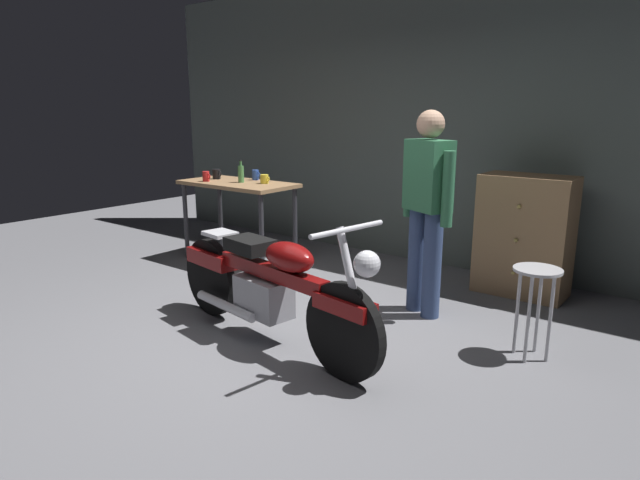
{
  "coord_description": "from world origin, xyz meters",
  "views": [
    {
      "loc": [
        2.6,
        -2.66,
        1.68
      ],
      "look_at": [
        0.0,
        0.7,
        0.65
      ],
      "focal_mm": 30.59,
      "sensor_mm": 36.0,
      "label": 1
    }
  ],
  "objects_px": {
    "shop_stool": "(536,289)",
    "mug_red_diner": "(206,176)",
    "mug_blue_enamel": "(256,175)",
    "motorcycle": "(269,284)",
    "mug_yellow_tall": "(265,179)",
    "mug_black_matte": "(217,174)",
    "person_standing": "(427,205)",
    "wooden_dresser": "(524,236)",
    "bottle": "(241,173)"
  },
  "relations": [
    {
      "from": "mug_blue_enamel",
      "to": "mug_yellow_tall",
      "type": "relative_size",
      "value": 0.94
    },
    {
      "from": "shop_stool",
      "to": "mug_red_diner",
      "type": "bearing_deg",
      "value": 175.38
    },
    {
      "from": "shop_stool",
      "to": "bottle",
      "type": "height_order",
      "value": "bottle"
    },
    {
      "from": "motorcycle",
      "to": "mug_blue_enamel",
      "type": "xyz_separation_m",
      "value": [
        -1.71,
        1.64,
        0.51
      ]
    },
    {
      "from": "mug_black_matte",
      "to": "bottle",
      "type": "distance_m",
      "value": 0.44
    },
    {
      "from": "motorcycle",
      "to": "bottle",
      "type": "relative_size",
      "value": 9.02
    },
    {
      "from": "motorcycle",
      "to": "person_standing",
      "type": "bearing_deg",
      "value": 72.9
    },
    {
      "from": "person_standing",
      "to": "mug_black_matte",
      "type": "relative_size",
      "value": 13.21
    },
    {
      "from": "person_standing",
      "to": "bottle",
      "type": "bearing_deg",
      "value": 20.49
    },
    {
      "from": "mug_black_matte",
      "to": "mug_red_diner",
      "type": "xyz_separation_m",
      "value": [
        0.07,
        -0.21,
        -0.0
      ]
    },
    {
      "from": "bottle",
      "to": "shop_stool",
      "type": "bearing_deg",
      "value": -8.1
    },
    {
      "from": "mug_yellow_tall",
      "to": "bottle",
      "type": "relative_size",
      "value": 0.49
    },
    {
      "from": "wooden_dresser",
      "to": "mug_black_matte",
      "type": "bearing_deg",
      "value": -165.84
    },
    {
      "from": "wooden_dresser",
      "to": "mug_black_matte",
      "type": "relative_size",
      "value": 8.7
    },
    {
      "from": "shop_stool",
      "to": "mug_blue_enamel",
      "type": "bearing_deg",
      "value": 167.79
    },
    {
      "from": "person_standing",
      "to": "mug_blue_enamel",
      "type": "relative_size",
      "value": 14.93
    },
    {
      "from": "mug_black_matte",
      "to": "mug_blue_enamel",
      "type": "xyz_separation_m",
      "value": [
        0.41,
        0.21,
        0.0
      ]
    },
    {
      "from": "mug_red_diner",
      "to": "bottle",
      "type": "relative_size",
      "value": 0.46
    },
    {
      "from": "mug_yellow_tall",
      "to": "mug_black_matte",
      "type": "bearing_deg",
      "value": -175.65
    },
    {
      "from": "shop_stool",
      "to": "mug_red_diner",
      "type": "distance_m",
      "value": 3.68
    },
    {
      "from": "mug_black_matte",
      "to": "mug_yellow_tall",
      "type": "xyz_separation_m",
      "value": [
        0.69,
        0.05,
        -0.01
      ]
    },
    {
      "from": "bottle",
      "to": "person_standing",
      "type": "bearing_deg",
      "value": -4.06
    },
    {
      "from": "person_standing",
      "to": "mug_black_matte",
      "type": "distance_m",
      "value": 2.73
    },
    {
      "from": "mug_black_matte",
      "to": "mug_red_diner",
      "type": "height_order",
      "value": "mug_black_matte"
    },
    {
      "from": "mug_blue_enamel",
      "to": "bottle",
      "type": "bearing_deg",
      "value": -84.46
    },
    {
      "from": "motorcycle",
      "to": "shop_stool",
      "type": "relative_size",
      "value": 3.4
    },
    {
      "from": "mug_blue_enamel",
      "to": "shop_stool",
      "type": "bearing_deg",
      "value": -12.21
    },
    {
      "from": "wooden_dresser",
      "to": "mug_blue_enamel",
      "type": "relative_size",
      "value": 9.83
    },
    {
      "from": "person_standing",
      "to": "bottle",
      "type": "xyz_separation_m",
      "value": [
        -2.29,
        0.16,
        0.07
      ]
    },
    {
      "from": "mug_black_matte",
      "to": "bottle",
      "type": "height_order",
      "value": "bottle"
    },
    {
      "from": "wooden_dresser",
      "to": "mug_black_matte",
      "type": "height_order",
      "value": "wooden_dresser"
    },
    {
      "from": "mug_yellow_tall",
      "to": "shop_stool",
      "type": "bearing_deg",
      "value": -10.51
    },
    {
      "from": "mug_red_diner",
      "to": "shop_stool",
      "type": "bearing_deg",
      "value": -4.62
    },
    {
      "from": "mug_blue_enamel",
      "to": "bottle",
      "type": "height_order",
      "value": "bottle"
    },
    {
      "from": "shop_stool",
      "to": "person_standing",
      "type": "bearing_deg",
      "value": 162.85
    },
    {
      "from": "motorcycle",
      "to": "shop_stool",
      "type": "height_order",
      "value": "motorcycle"
    },
    {
      "from": "shop_stool",
      "to": "mug_red_diner",
      "type": "height_order",
      "value": "mug_red_diner"
    },
    {
      "from": "person_standing",
      "to": "shop_stool",
      "type": "relative_size",
      "value": 2.61
    },
    {
      "from": "motorcycle",
      "to": "wooden_dresser",
      "type": "bearing_deg",
      "value": 73.24
    },
    {
      "from": "person_standing",
      "to": "mug_black_matte",
      "type": "height_order",
      "value": "person_standing"
    },
    {
      "from": "mug_red_diner",
      "to": "bottle",
      "type": "distance_m",
      "value": 0.41
    },
    {
      "from": "wooden_dresser",
      "to": "mug_blue_enamel",
      "type": "bearing_deg",
      "value": -167.85
    },
    {
      "from": "shop_stool",
      "to": "mug_red_diner",
      "type": "relative_size",
      "value": 5.8
    },
    {
      "from": "motorcycle",
      "to": "mug_blue_enamel",
      "type": "bearing_deg",
      "value": 145.4
    },
    {
      "from": "mug_blue_enamel",
      "to": "mug_yellow_tall",
      "type": "distance_m",
      "value": 0.32
    },
    {
      "from": "shop_stool",
      "to": "mug_yellow_tall",
      "type": "relative_size",
      "value": 5.38
    },
    {
      "from": "mug_red_diner",
      "to": "mug_blue_enamel",
      "type": "bearing_deg",
      "value": 50.83
    },
    {
      "from": "mug_red_diner",
      "to": "mug_blue_enamel",
      "type": "relative_size",
      "value": 0.99
    },
    {
      "from": "wooden_dresser",
      "to": "mug_black_matte",
      "type": "distance_m",
      "value": 3.33
    },
    {
      "from": "motorcycle",
      "to": "bottle",
      "type": "xyz_separation_m",
      "value": [
        -1.68,
        1.39,
        0.55
      ]
    }
  ]
}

